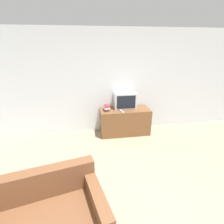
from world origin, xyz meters
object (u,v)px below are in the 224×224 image
(tv_stand, at_px, (125,121))
(television, at_px, (125,100))
(book_stack, at_px, (107,108))
(remote_on_stand, at_px, (122,111))

(tv_stand, distance_m, television, 0.55)
(television, xyz_separation_m, book_stack, (-0.49, -0.12, -0.13))
(book_stack, bearing_deg, remote_on_stand, -21.43)
(television, distance_m, remote_on_stand, 0.35)
(tv_stand, relative_size, television, 2.30)
(television, xyz_separation_m, remote_on_stand, (-0.13, -0.26, -0.19))
(tv_stand, distance_m, book_stack, 0.63)
(television, bearing_deg, tv_stand, -96.75)
(tv_stand, xyz_separation_m, remote_on_stand, (-0.12, -0.15, 0.35))
(book_stack, height_order, remote_on_stand, book_stack)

